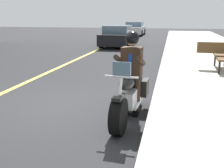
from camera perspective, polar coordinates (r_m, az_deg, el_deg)
name	(u,v)px	position (r m, az deg, el deg)	size (l,w,h in m)	color
ground_plane	(61,108)	(6.17, -10.90, -5.00)	(80.00, 80.00, 0.00)	#28282B
motorcycle_main	(129,96)	(5.38, 3.75, -2.61)	(2.22, 0.68, 1.26)	black
rider_main	(132,66)	(5.42, 4.26, 3.87)	(0.64, 0.57, 1.74)	black
car_silver	(118,36)	(18.28, 1.37, 10.30)	(4.60, 1.92, 1.40)	black
car_dark	(135,29)	(28.89, 4.96, 11.80)	(4.60, 1.92, 1.40)	silver
bench_sidewalk	(223,54)	(10.31, 22.80, 6.03)	(1.82, 1.80, 0.95)	brown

